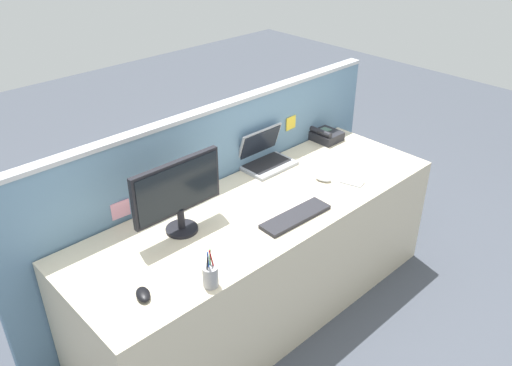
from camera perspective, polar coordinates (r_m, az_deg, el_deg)
The scene contains 11 objects.
ground_plane at distance 3.33m, azimuth 0.61°, elevation -13.27°, with size 10.00×10.00×0.00m, color #424751.
desk at distance 3.09m, azimuth 0.64°, elevation -8.26°, with size 2.27×0.76×0.74m, color beige.
cubicle_divider at distance 3.22m, azimuth -4.53°, elevation -1.62°, with size 2.65×0.08×1.20m.
desktop_monitor at distance 2.58m, azimuth -8.57°, elevation -0.92°, with size 0.50×0.17×0.39m.
laptop at distance 3.26m, azimuth 0.89°, elevation 2.97°, with size 0.32×0.24×0.24m.
desk_phone at distance 3.63m, azimuth 7.63°, elevation 5.21°, with size 0.18×0.19×0.10m.
keyboard_main at distance 2.76m, azimuth 4.36°, elevation -3.70°, with size 0.42×0.12×0.02m, color #232328.
computer_mouse_right_hand at distance 2.33m, azimuth -12.27°, elevation -11.84°, with size 0.06×0.10×0.03m, color black.
computer_mouse_left_hand at distance 3.13m, azimuth 7.40°, elevation 0.53°, with size 0.06×0.10×0.03m, color silver.
pen_cup at distance 2.32m, azimuth -5.01°, elevation -10.08°, with size 0.07×0.07×0.19m.
cell_phone_silver_slab at distance 3.13m, azimuth 10.44°, elevation 0.11°, with size 0.07×0.14×0.01m, color #B7BAC1.
Camera 1 is at (-1.69, -1.74, 2.29)m, focal length 36.51 mm.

